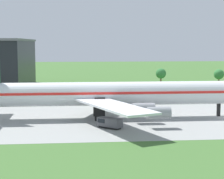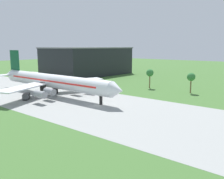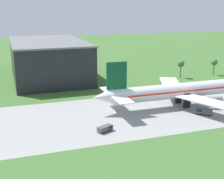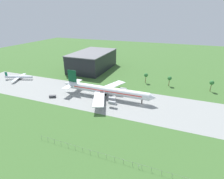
{
  "view_description": "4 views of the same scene",
  "coord_description": "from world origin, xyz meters",
  "px_view_note": "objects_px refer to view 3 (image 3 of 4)",
  "views": [
    {
      "loc": [
        -36.35,
        -95.17,
        18.3
      ],
      "look_at": [
        -27.16,
        2.07,
        7.03
      ],
      "focal_mm": 65.0,
      "sensor_mm": 36.0,
      "label": 1
    },
    {
      "loc": [
        57.84,
        -61.33,
        20.29
      ],
      "look_at": [
        4.79,
        2.07,
        6.03
      ],
      "focal_mm": 40.0,
      "sensor_mm": 36.0,
      "label": 2
    },
    {
      "loc": [
        -93.62,
        -97.58,
        37.33
      ],
      "look_at": [
        -59.12,
        2.07,
        8.88
      ],
      "focal_mm": 50.0,
      "sensor_mm": 36.0,
      "label": 3
    },
    {
      "loc": [
        19.77,
        -109.35,
        59.0
      ],
      "look_at": [
        -24.41,
        5.0,
        6.0
      ],
      "focal_mm": 28.0,
      "sensor_mm": 36.0,
      "label": 4
    }
  ],
  "objects_px": {
    "jet_airliner": "(187,90)",
    "baggage_tug": "(106,128)",
    "terminal_building": "(48,59)",
    "fuel_truck": "(204,111)"
  },
  "relations": [
    {
      "from": "fuel_truck",
      "to": "jet_airliner",
      "type": "bearing_deg",
      "value": 87.53
    },
    {
      "from": "jet_airliner",
      "to": "baggage_tug",
      "type": "relative_size",
      "value": 14.07
    },
    {
      "from": "fuel_truck",
      "to": "terminal_building",
      "type": "relative_size",
      "value": 0.09
    },
    {
      "from": "jet_airliner",
      "to": "terminal_building",
      "type": "relative_size",
      "value": 1.24
    },
    {
      "from": "jet_airliner",
      "to": "fuel_truck",
      "type": "distance_m",
      "value": 12.68
    },
    {
      "from": "jet_airliner",
      "to": "baggage_tug",
      "type": "height_order",
      "value": "jet_airliner"
    },
    {
      "from": "fuel_truck",
      "to": "terminal_building",
      "type": "xyz_separation_m",
      "value": [
        -43.27,
        76.45,
        8.68
      ]
    },
    {
      "from": "baggage_tug",
      "to": "fuel_truck",
      "type": "height_order",
      "value": "fuel_truck"
    },
    {
      "from": "jet_airliner",
      "to": "baggage_tug",
      "type": "xyz_separation_m",
      "value": [
        -37.94,
        -14.92,
        -4.96
      ]
    },
    {
      "from": "baggage_tug",
      "to": "terminal_building",
      "type": "height_order",
      "value": "terminal_building"
    }
  ]
}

